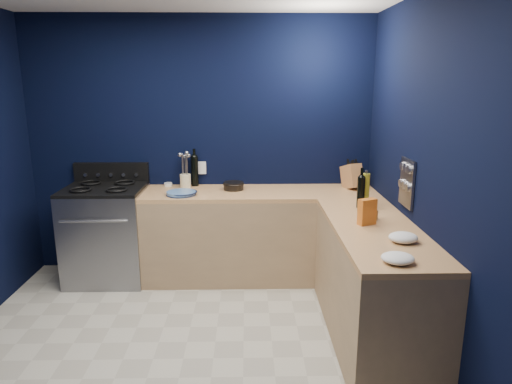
{
  "coord_description": "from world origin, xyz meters",
  "views": [
    {
      "loc": [
        0.47,
        -2.95,
        1.98
      ],
      "look_at": [
        0.55,
        1.0,
        1.0
      ],
      "focal_mm": 32.15,
      "sensor_mm": 36.0,
      "label": 1
    }
  ],
  "objects_px": {
    "gas_range": "(107,235)",
    "knife_block": "(352,177)",
    "plate_stack": "(181,193)",
    "utensil_crock": "(185,181)",
    "crouton_bag": "(367,212)"
  },
  "relations": [
    {
      "from": "gas_range",
      "to": "knife_block",
      "type": "relative_size",
      "value": 3.87
    },
    {
      "from": "plate_stack",
      "to": "knife_block",
      "type": "distance_m",
      "value": 1.71
    },
    {
      "from": "gas_range",
      "to": "utensil_crock",
      "type": "relative_size",
      "value": 6.76
    },
    {
      "from": "gas_range",
      "to": "plate_stack",
      "type": "distance_m",
      "value": 0.9
    },
    {
      "from": "crouton_bag",
      "to": "utensil_crock",
      "type": "bearing_deg",
      "value": 116.81
    },
    {
      "from": "plate_stack",
      "to": "utensil_crock",
      "type": "bearing_deg",
      "value": 89.64
    },
    {
      "from": "gas_range",
      "to": "plate_stack",
      "type": "relative_size",
      "value": 3.3
    },
    {
      "from": "gas_range",
      "to": "crouton_bag",
      "type": "height_order",
      "value": "crouton_bag"
    },
    {
      "from": "gas_range",
      "to": "utensil_crock",
      "type": "distance_m",
      "value": 0.95
    },
    {
      "from": "utensil_crock",
      "to": "knife_block",
      "type": "xyz_separation_m",
      "value": [
        1.69,
        -0.06,
        0.05
      ]
    },
    {
      "from": "utensil_crock",
      "to": "knife_block",
      "type": "relative_size",
      "value": 0.57
    },
    {
      "from": "plate_stack",
      "to": "knife_block",
      "type": "bearing_deg",
      "value": 8.54
    },
    {
      "from": "knife_block",
      "to": "plate_stack",
      "type": "bearing_deg",
      "value": 169.72
    },
    {
      "from": "utensil_crock",
      "to": "crouton_bag",
      "type": "height_order",
      "value": "crouton_bag"
    },
    {
      "from": "plate_stack",
      "to": "crouton_bag",
      "type": "bearing_deg",
      "value": -31.4
    }
  ]
}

